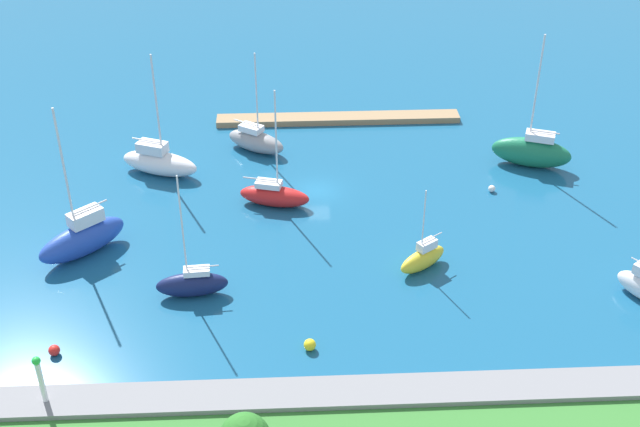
{
  "coord_description": "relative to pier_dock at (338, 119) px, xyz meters",
  "views": [
    {
      "loc": [
        2.86,
        67.09,
        40.23
      ],
      "look_at": [
        0.0,
        6.39,
        1.5
      ],
      "focal_mm": 45.89,
      "sensor_mm": 36.0,
      "label": 1
    }
  ],
  "objects": [
    {
      "name": "sailboat_navy_off_beacon",
      "position": [
        13.51,
        30.56,
        0.8
      ],
      "size": [
        5.75,
        2.05,
        10.91
      ],
      "rotation": [
        0.0,
        0.0,
        0.07
      ],
      "color": "#141E4C",
      "rests_on": "water"
    },
    {
      "name": "sailboat_red_center_basin",
      "position": [
        7.09,
        17.33,
        0.75
      ],
      "size": [
        6.91,
        3.74,
        11.59
      ],
      "rotation": [
        0.0,
        0.0,
        2.88
      ],
      "color": "red",
      "rests_on": "water"
    },
    {
      "name": "pier_dock",
      "position": [
        0.0,
        0.0,
        0.0
      ],
      "size": [
        26.92,
        2.27,
        0.66
      ],
      "primitive_type": "cube",
      "color": "#997A56",
      "rests_on": "ground"
    },
    {
      "name": "sailboat_blue_outer_mooring",
      "position": [
        23.18,
        24.4,
        1.3
      ],
      "size": [
        7.49,
        7.03,
        13.73
      ],
      "rotation": [
        0.0,
        0.0,
        0.73
      ],
      "color": "#2347B2",
      "rests_on": "water"
    },
    {
      "name": "sailboat_yellow_mid_basin",
      "position": [
        -5.15,
        27.86,
        0.7
      ],
      "size": [
        4.66,
        3.89,
        7.6
      ],
      "rotation": [
        0.0,
        0.0,
        0.62
      ],
      "color": "yellow",
      "rests_on": "water"
    },
    {
      "name": "mooring_buoy_red",
      "position": [
        22.91,
        37.06,
        0.08
      ],
      "size": [
        0.83,
        0.83,
        0.83
      ],
      "primitive_type": "sphere",
      "color": "red",
      "rests_on": "water"
    },
    {
      "name": "breakwater",
      "position": [
        3.04,
        43.05,
        0.39
      ],
      "size": [
        56.79,
        2.82,
        1.44
      ],
      "primitive_type": "cube",
      "color": "gray",
      "rests_on": "ground"
    },
    {
      "name": "sailboat_white_east_end",
      "position": [
        18.41,
        10.89,
        1.02
      ],
      "size": [
        8.37,
        5.33,
        12.54
      ],
      "rotation": [
        0.0,
        0.0,
        2.77
      ],
      "color": "white",
      "rests_on": "water"
    },
    {
      "name": "sailboat_gray_far_south",
      "position": [
        9.0,
        6.53,
        0.86
      ],
      "size": [
        6.77,
        5.53,
        10.81
      ],
      "rotation": [
        0.0,
        0.0,
        2.56
      ],
      "color": "gray",
      "rests_on": "water"
    },
    {
      "name": "water",
      "position": [
        3.04,
        15.0,
        -0.33
      ],
      "size": [
        160.0,
        160.0,
        0.0
      ],
      "primitive_type": "plane",
      "color": "#19567F",
      "rests_on": "ground"
    },
    {
      "name": "mooring_buoy_white",
      "position": [
        -13.65,
        15.91,
        0.0
      ],
      "size": [
        0.67,
        0.67,
        0.67
      ],
      "primitive_type": "sphere",
      "color": "white",
      "rests_on": "water"
    },
    {
      "name": "harbor_beacon",
      "position": [
        21.91,
        43.05,
        3.26
      ],
      "size": [
        0.56,
        0.56,
        3.73
      ],
      "color": "silver",
      "rests_on": "breakwater"
    },
    {
      "name": "mooring_buoy_yellow",
      "position": [
        4.53,
        37.38,
        0.12
      ],
      "size": [
        0.9,
        0.9,
        0.9
      ],
      "primitive_type": "sphere",
      "color": "yellow",
      "rests_on": "water"
    },
    {
      "name": "sailboat_green_along_channel",
      "position": [
        -18.63,
        11.04,
        1.32
      ],
      "size": [
        8.19,
        5.01,
        13.75
      ],
      "rotation": [
        0.0,
        0.0,
        5.93
      ],
      "color": "#19724C",
      "rests_on": "water"
    }
  ]
}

